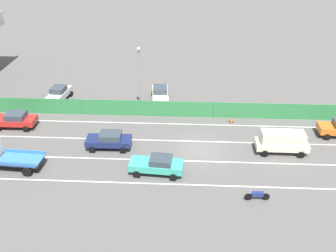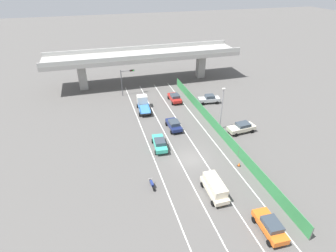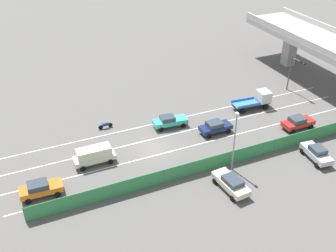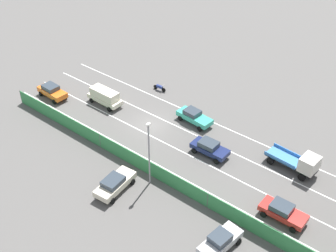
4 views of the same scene
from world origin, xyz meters
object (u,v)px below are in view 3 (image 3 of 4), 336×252
Objects in this scene: parked_sedan_cream at (231,183)px; car_sedan_navy at (215,127)px; car_taxi_orange at (40,188)px; traffic_cone at (145,181)px; car_taxi_teal at (170,121)px; car_van_cream at (94,155)px; motorcycle at (105,125)px; flatbed_truck_blue at (258,99)px; traffic_light at (295,68)px; parked_wagon_silver at (317,153)px; car_sedan_red at (298,122)px; street_lamp at (235,136)px.

car_sedan_navy is at bearing 158.81° from parked_sedan_cream.
car_sedan_navy is 22.88m from car_taxi_orange.
parked_sedan_cream reaches higher than car_sedan_navy.
traffic_cone is (2.44, 10.60, -0.68)m from car_taxi_orange.
car_taxi_teal is 0.97× the size of parked_sedan_cream.
car_van_cream is 2.45× the size of motorcycle.
car_sedan_navy is at bearing 61.92° from motorcycle.
car_taxi_teal is at bearing -91.01° from flatbed_truck_blue.
car_van_cream is at bearing -131.03° from parked_sedan_cream.
traffic_light is 10.08× the size of traffic_cone.
car_van_cream is at bearing -144.36° from traffic_cone.
car_sedan_red is at bearing 158.17° from parked_wagon_silver.
motorcycle is at bearing -176.66° from traffic_cone.
car_taxi_orange is 1.01× the size of car_sedan_red.
car_van_cream is 6.98m from traffic_cone.
car_taxi_orange is at bearing -77.42° from traffic_light.
flatbed_truck_blue is (-6.95, -1.57, 0.34)m from car_sedan_red.
motorcycle is at bearing -118.08° from car_sedan_navy.
flatbed_truck_blue is at bearing -167.24° from car_sedan_red.
car_van_cream reaches higher than motorcycle.
car_van_cream reaches higher than traffic_cone.
flatbed_truck_blue reaches higher than car_taxi_orange.
street_lamp is at bearing 78.34° from car_taxi_orange.
car_taxi_teal is 18.70m from parked_wagon_silver.
traffic_light reaches higher than parked_wagon_silver.
parked_wagon_silver reaches higher than car_taxi_orange.
street_lamp is at bearing -72.12° from car_sedan_red.
flatbed_truck_blue is at bearing 134.92° from street_lamp.
parked_sedan_cream is at bearing -64.13° from car_sedan_red.
parked_sedan_cream is 8.56× the size of traffic_cone.
car_van_cream is 0.64× the size of street_lamp.
flatbed_truck_blue is at bearing 111.37° from car_sedan_navy.
parked_sedan_cream is at bearing -33.27° from street_lamp.
car_van_cream is 1.00× the size of parked_sedan_cream.
car_taxi_teal reaches higher than traffic_cone.
car_taxi_orange reaches higher than car_sedan_navy.
traffic_cone is (9.47, -7.21, -0.63)m from car_taxi_teal.
car_sedan_red is 26.80m from car_van_cream.
car_sedan_red is at bearing -34.25° from traffic_light.
parked_wagon_silver is at bearing 76.53° from street_lamp.
street_lamp is (13.00, -18.70, 0.56)m from traffic_light.
car_taxi_orange is 40.32m from traffic_light.
car_sedan_red is 0.78× the size of flatbed_truck_blue.
parked_sedan_cream is 0.85× the size of traffic_light.
traffic_light is 0.76× the size of street_lamp.
flatbed_truck_blue is 21.98m from motorcycle.
car_sedan_navy is 13.34m from traffic_cone.
car_sedan_red is at bearing 82.83° from car_van_cream.
flatbed_truck_blue reaches higher than parked_sedan_cream.
parked_sedan_cream is 0.64× the size of street_lamp.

